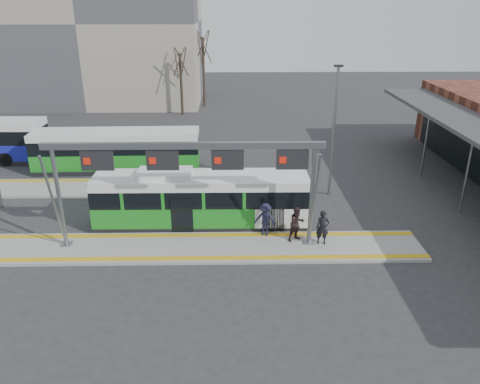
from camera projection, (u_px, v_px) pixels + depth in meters
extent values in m
plane|color=#2D2D30|center=(198.00, 249.00, 22.98)|extent=(120.00, 120.00, 0.00)
cube|color=gray|center=(198.00, 248.00, 22.95)|extent=(22.00, 3.00, 0.15)
cube|color=gray|center=(144.00, 187.00, 30.27)|extent=(20.00, 3.00, 0.15)
cube|color=gold|center=(199.00, 235.00, 23.98)|extent=(22.00, 0.35, 0.02)
cube|color=gold|center=(196.00, 258.00, 21.85)|extent=(22.00, 0.35, 0.02)
cube|color=gold|center=(147.00, 180.00, 31.30)|extent=(20.00, 0.35, 0.02)
cylinder|color=slate|center=(59.00, 197.00, 22.12)|extent=(0.20, 0.20, 5.05)
cube|color=slate|center=(67.00, 244.00, 23.08)|extent=(0.50, 0.50, 0.06)
cylinder|color=slate|center=(54.00, 203.00, 21.48)|extent=(0.12, 1.46, 4.90)
cylinder|color=slate|center=(312.00, 196.00, 22.32)|extent=(0.20, 0.20, 5.05)
cube|color=slate|center=(309.00, 242.00, 23.28)|extent=(0.50, 0.50, 0.06)
cylinder|color=slate|center=(314.00, 202.00, 21.68)|extent=(0.12, 1.46, 4.90)
cube|color=slate|center=(183.00, 146.00, 21.26)|extent=(13.00, 0.25, 0.30)
cube|color=black|center=(97.00, 161.00, 21.46)|extent=(1.50, 0.12, 0.95)
cube|color=#B7190B|center=(87.00, 161.00, 21.39)|extent=(0.32, 0.02, 0.32)
cube|color=black|center=(162.00, 160.00, 21.51)|extent=(1.50, 0.12, 0.95)
cube|color=#B7190B|center=(152.00, 161.00, 21.44)|extent=(0.32, 0.02, 0.32)
cube|color=black|center=(228.00, 160.00, 21.56)|extent=(1.50, 0.12, 0.95)
cube|color=#B7190B|center=(218.00, 160.00, 21.49)|extent=(0.32, 0.02, 0.32)
cube|color=black|center=(292.00, 160.00, 21.61)|extent=(1.50, 0.12, 0.95)
cube|color=#B7190B|center=(283.00, 160.00, 21.54)|extent=(0.32, 0.02, 0.32)
cylinder|color=slate|center=(466.00, 177.00, 26.10)|extent=(0.14, 0.14, 4.30)
cylinder|color=slate|center=(425.00, 146.00, 31.64)|extent=(0.14, 0.14, 4.30)
cube|color=#A39787|center=(92.00, 22.00, 52.56)|extent=(24.00, 12.00, 18.00)
cube|color=black|center=(202.00, 221.00, 25.44)|extent=(11.30, 2.45, 0.33)
cube|color=#1B7D1F|center=(202.00, 210.00, 25.17)|extent=(11.30, 2.45, 1.08)
cube|color=black|center=(201.00, 192.00, 24.79)|extent=(11.30, 2.37, 0.94)
cube|color=white|center=(201.00, 180.00, 24.52)|extent=(11.30, 2.45, 0.47)
cube|color=orange|center=(308.00, 181.00, 24.63)|extent=(0.06, 1.68, 0.26)
cube|color=white|center=(165.00, 173.00, 24.35)|extent=(2.83, 1.69, 0.28)
cylinder|color=black|center=(125.00, 225.00, 24.31)|extent=(0.94, 0.29, 0.94)
cylinder|color=black|center=(133.00, 209.00, 26.25)|extent=(0.94, 0.29, 0.94)
cylinder|color=black|center=(266.00, 225.00, 24.40)|extent=(0.94, 0.29, 0.94)
cylinder|color=black|center=(263.00, 208.00, 26.34)|extent=(0.94, 0.29, 0.94)
cube|color=black|center=(119.00, 168.00, 33.52)|extent=(11.60, 2.71, 0.34)
cube|color=#1B7D1F|center=(118.00, 158.00, 33.24)|extent=(11.60, 2.71, 1.11)
cube|color=black|center=(116.00, 144.00, 32.85)|extent=(11.60, 2.63, 0.96)
cube|color=white|center=(115.00, 134.00, 32.57)|extent=(11.60, 2.71, 0.48)
cylinder|color=black|center=(56.00, 169.00, 32.25)|extent=(0.97, 0.31, 0.96)
cylinder|color=black|center=(66.00, 160.00, 34.24)|extent=(0.97, 0.31, 0.96)
cylinder|color=black|center=(166.00, 168.00, 32.53)|extent=(0.97, 0.31, 0.96)
cylinder|color=black|center=(169.00, 158.00, 34.52)|extent=(0.97, 0.31, 0.96)
cylinder|color=black|center=(6.00, 159.00, 34.22)|extent=(1.05, 0.33, 1.04)
cylinder|color=black|center=(20.00, 150.00, 36.39)|extent=(1.05, 0.33, 1.04)
imported|color=black|center=(323.00, 228.00, 22.87)|extent=(0.66, 0.46, 1.74)
imported|color=#2E1F1F|center=(297.00, 224.00, 23.19)|extent=(1.11, 1.05, 1.81)
imported|color=#1C1C32|center=(265.00, 220.00, 23.65)|extent=(1.31, 1.04, 1.77)
cylinder|color=#382B21|center=(181.00, 85.00, 48.45)|extent=(0.28, 0.28, 6.28)
cylinder|color=#382B21|center=(204.00, 72.00, 52.23)|extent=(0.28, 0.28, 7.54)
cylinder|color=slate|center=(333.00, 134.00, 27.90)|extent=(0.16, 0.16, 7.88)
cube|color=black|center=(339.00, 66.00, 26.39)|extent=(0.50, 0.25, 0.12)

